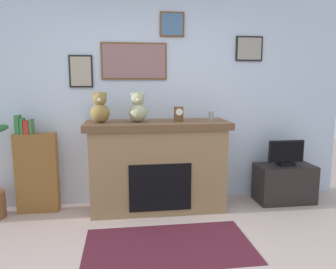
{
  "coord_description": "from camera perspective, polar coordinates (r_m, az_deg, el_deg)",
  "views": [
    {
      "loc": [
        -0.33,
        -2.2,
        1.55
      ],
      "look_at": [
        0.21,
        1.65,
        0.92
      ],
      "focal_mm": 34.93,
      "sensor_mm": 36.0,
      "label": 1
    }
  ],
  "objects": [
    {
      "name": "mantel_clock",
      "position": [
        3.91,
        1.87,
        3.6
      ],
      "size": [
        0.1,
        0.08,
        0.17
      ],
      "color": "brown",
      "rests_on": "fireplace"
    },
    {
      "name": "teddy_bear_brown",
      "position": [
        3.85,
        -11.77,
        4.41
      ],
      "size": [
        0.22,
        0.22,
        0.35
      ],
      "color": "olive",
      "rests_on": "fireplace"
    },
    {
      "name": "area_rug",
      "position": [
        3.3,
        0.11,
        -18.79
      ],
      "size": [
        1.6,
        0.9,
        0.01
      ],
      "primitive_type": "cube",
      "color": "#4B1827",
      "rests_on": "ground_plane"
    },
    {
      "name": "tv_stand",
      "position": [
        4.55,
        19.63,
        -8.02
      ],
      "size": [
        0.73,
        0.4,
        0.49
      ],
      "primitive_type": "cube",
      "color": "black",
      "rests_on": "ground_plane"
    },
    {
      "name": "back_wall",
      "position": [
        4.22,
        -3.47,
        5.86
      ],
      "size": [
        5.2,
        0.15,
        2.6
      ],
      "color": "silver",
      "rests_on": "ground_plane"
    },
    {
      "name": "bookshelf",
      "position": [
        4.21,
        -21.98,
        -5.85
      ],
      "size": [
        0.48,
        0.16,
        1.17
      ],
      "color": "brown",
      "rests_on": "ground_plane"
    },
    {
      "name": "television",
      "position": [
        4.46,
        19.91,
        -3.18
      ],
      "size": [
        0.47,
        0.14,
        0.32
      ],
      "color": "black",
      "rests_on": "tv_stand"
    },
    {
      "name": "candle_jar",
      "position": [
        4.0,
        7.53,
        3.22
      ],
      "size": [
        0.06,
        0.06,
        0.11
      ],
      "primitive_type": "cylinder",
      "color": "gray",
      "rests_on": "fireplace"
    },
    {
      "name": "fireplace",
      "position": [
        4.0,
        -1.84,
        -5.35
      ],
      "size": [
        1.71,
        0.64,
        1.08
      ],
      "color": "#8B6B4A",
      "rests_on": "ground_plane"
    },
    {
      "name": "teddy_bear_grey",
      "position": [
        3.85,
        -5.28,
        4.52
      ],
      "size": [
        0.22,
        0.22,
        0.35
      ],
      "color": "#9EA07D",
      "rests_on": "fireplace"
    }
  ]
}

